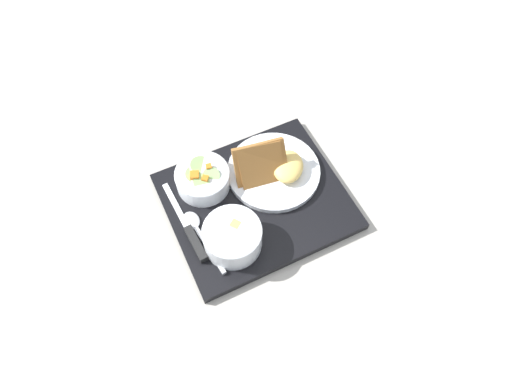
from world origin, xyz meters
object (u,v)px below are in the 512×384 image
object	(u,v)px
knife	(193,237)
spoon	(198,232)
plate_main	(272,169)
bowl_soup	(232,236)
bowl_salad	(203,178)

from	to	relation	value
knife	spoon	xyz separation A→B (m)	(0.02, 0.01, -0.00)
plate_main	spoon	world-z (taller)	plate_main
plate_main	knife	distance (m)	0.23
bowl_soup	spoon	world-z (taller)	bowl_soup
bowl_soup	knife	distance (m)	0.09
bowl_soup	spoon	bearing A→B (deg)	133.80
bowl_salad	plate_main	distance (m)	0.15
bowl_salad	bowl_soup	size ratio (longest dim) A/B	0.99
bowl_salad	spoon	bearing A→B (deg)	-119.76
bowl_salad	plate_main	xyz separation A→B (m)	(0.15, -0.05, -0.01)
plate_main	spoon	distance (m)	0.21
bowl_salad	plate_main	bearing A→B (deg)	-17.42
bowl_soup	bowl_salad	bearing A→B (deg)	88.14
plate_main	spoon	bearing A→B (deg)	-164.72
bowl_salad	bowl_soup	bearing A→B (deg)	-91.86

